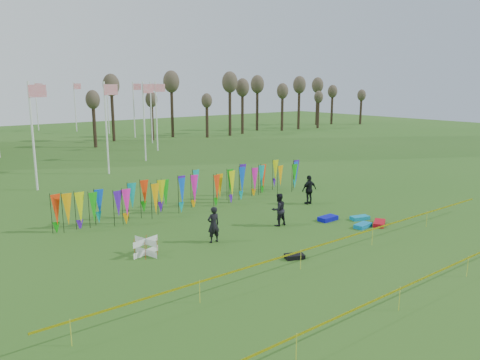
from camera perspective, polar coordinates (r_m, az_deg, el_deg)
ground at (r=23.31m, az=7.43°, el=-8.12°), size 160.00×160.00×0.00m
banner_row at (r=30.24m, az=-4.94°, el=-0.93°), size 18.64×0.64×2.14m
caution_tape_near at (r=21.65m, az=10.75°, el=-7.62°), size 26.00×0.02×0.90m
caution_tape_far at (r=19.06m, az=21.77°, el=-11.02°), size 26.00×0.02×0.90m
tree_line at (r=76.14m, az=1.00°, el=10.49°), size 53.92×1.92×7.84m
box_kite at (r=22.36m, az=-11.41°, el=-7.99°), size 0.75×0.75×0.84m
person_left at (r=23.55m, az=-3.25°, el=-5.45°), size 0.69×0.52×1.85m
person_mid at (r=26.31m, az=4.73°, el=-3.62°), size 0.94×0.63×1.85m
person_right at (r=31.17m, az=8.43°, el=-1.18°), size 1.19×0.76×1.94m
kite_bag_turquoise at (r=26.98m, az=14.74°, el=-5.38°), size 1.17×0.70×0.22m
kite_bag_blue at (r=27.87m, az=10.67°, el=-4.61°), size 1.20×0.65×0.25m
kite_bag_red at (r=27.64m, az=16.61°, el=-5.07°), size 1.37×1.13×0.23m
kite_bag_black at (r=21.82m, az=6.66°, el=-9.23°), size 1.00×0.80×0.20m
kite_bag_teal at (r=28.45m, az=14.40°, el=-4.49°), size 1.20×0.79×0.21m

